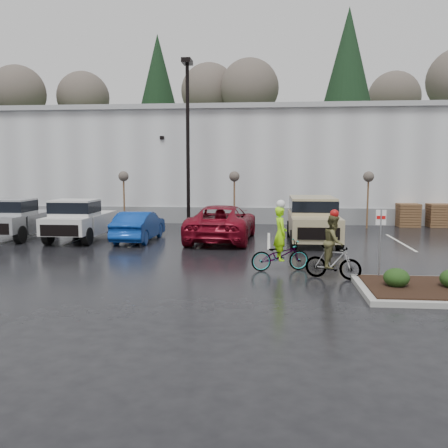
# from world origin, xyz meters

# --- Properties ---
(ground) EXTENTS (120.00, 120.00, 0.00)m
(ground) POSITION_xyz_m (0.00, 0.00, 0.00)
(ground) COLOR black
(ground) RESTS_ON ground
(warehouse) EXTENTS (60.50, 15.50, 7.20)m
(warehouse) POSITION_xyz_m (0.00, 21.99, 3.65)
(warehouse) COLOR silver
(warehouse) RESTS_ON ground
(wooded_ridge) EXTENTS (80.00, 25.00, 6.00)m
(wooded_ridge) POSITION_xyz_m (0.00, 45.00, 3.00)
(wooded_ridge) COLOR #22421B
(wooded_ridge) RESTS_ON ground
(lamppost) EXTENTS (0.50, 1.00, 9.22)m
(lamppost) POSITION_xyz_m (-4.00, 12.00, 5.69)
(lamppost) COLOR black
(lamppost) RESTS_ON ground
(sapling_west) EXTENTS (0.60, 0.60, 3.20)m
(sapling_west) POSITION_xyz_m (-8.00, 13.00, 2.73)
(sapling_west) COLOR #4F3A1F
(sapling_west) RESTS_ON ground
(sapling_mid) EXTENTS (0.60, 0.60, 3.20)m
(sapling_mid) POSITION_xyz_m (-1.50, 13.00, 2.73)
(sapling_mid) COLOR #4F3A1F
(sapling_mid) RESTS_ON ground
(sapling_east) EXTENTS (0.60, 0.60, 3.20)m
(sapling_east) POSITION_xyz_m (6.00, 13.00, 2.73)
(sapling_east) COLOR #4F3A1F
(sapling_east) RESTS_ON ground
(pallet_stack_a) EXTENTS (1.20, 1.20, 1.35)m
(pallet_stack_a) POSITION_xyz_m (8.50, 14.00, 0.68)
(pallet_stack_a) COLOR #4F3A1F
(pallet_stack_a) RESTS_ON ground
(pallet_stack_b) EXTENTS (1.20, 1.20, 1.35)m
(pallet_stack_b) POSITION_xyz_m (10.20, 14.00, 0.68)
(pallet_stack_b) COLOR #4F3A1F
(pallet_stack_b) RESTS_ON ground
(shrub_a) EXTENTS (0.70, 0.70, 0.52)m
(shrub_a) POSITION_xyz_m (4.00, -1.00, 0.41)
(shrub_a) COLOR #193312
(shrub_a) RESTS_ON curb_island
(fire_lane_sign) EXTENTS (0.30, 0.05, 2.20)m
(fire_lane_sign) POSITION_xyz_m (3.80, 0.20, 1.41)
(fire_lane_sign) COLOR gray
(fire_lane_sign) RESTS_ON ground
(pickup_silver) EXTENTS (2.10, 5.20, 1.96)m
(pickup_silver) POSITION_xyz_m (-11.60, 7.89, 0.98)
(pickup_silver) COLOR #B0B3B8
(pickup_silver) RESTS_ON ground
(pickup_white) EXTENTS (2.10, 5.20, 1.96)m
(pickup_white) POSITION_xyz_m (-8.37, 7.64, 0.98)
(pickup_white) COLOR silver
(pickup_white) RESTS_ON ground
(car_blue) EXTENTS (1.59, 4.26, 1.39)m
(car_blue) POSITION_xyz_m (-5.56, 7.38, 0.70)
(car_blue) COLOR #0D3796
(car_blue) RESTS_ON ground
(car_red) EXTENTS (3.09, 6.15, 1.67)m
(car_red) POSITION_xyz_m (-1.70, 7.89, 0.84)
(car_red) COLOR maroon
(car_red) RESTS_ON ground
(suv_tan) EXTENTS (2.20, 5.10, 2.06)m
(suv_tan) POSITION_xyz_m (2.51, 7.66, 1.03)
(suv_tan) COLOR tan
(suv_tan) RESTS_ON ground
(cyclist_hivis) EXTENTS (2.06, 1.14, 2.37)m
(cyclist_hivis) POSITION_xyz_m (0.87, 1.50, 0.73)
(cyclist_hivis) COLOR #3F3F44
(cyclist_hivis) RESTS_ON ground
(cyclist_olive) EXTENTS (1.73, 0.97, 2.16)m
(cyclist_olive) POSITION_xyz_m (2.47, 0.47, 0.80)
(cyclist_olive) COLOR #3F3F44
(cyclist_olive) RESTS_ON ground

